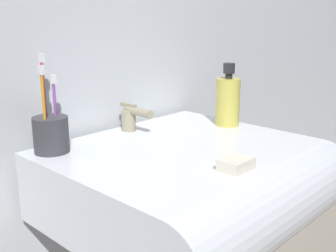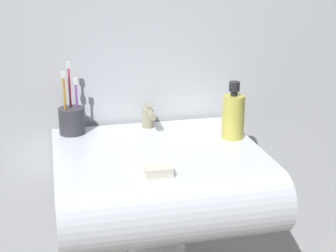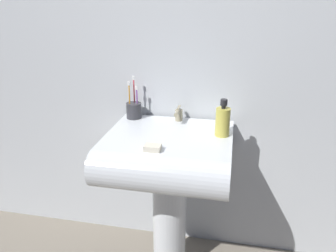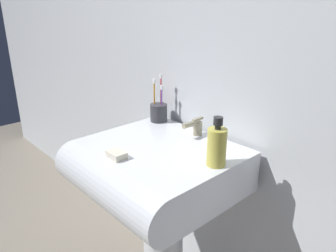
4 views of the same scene
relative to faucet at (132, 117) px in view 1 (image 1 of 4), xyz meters
name	(u,v)px [view 1 (image 1 of 4)]	position (x,y,z in m)	size (l,w,h in m)	color
sink_basin	(197,185)	(-0.01, -0.24, -0.12)	(0.59, 0.55, 0.17)	white
faucet	(132,117)	(0.00, 0.00, 0.00)	(0.04, 0.11, 0.08)	tan
toothbrush_cup	(51,133)	(-0.24, 0.00, 0.01)	(0.08, 0.08, 0.22)	#38383D
soap_bottle	(228,100)	(0.23, -0.15, 0.03)	(0.07, 0.07, 0.18)	gold
bar_soap	(236,164)	(-0.05, -0.37, -0.03)	(0.07, 0.05, 0.02)	silver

